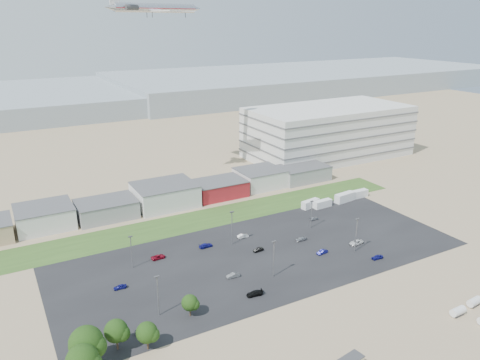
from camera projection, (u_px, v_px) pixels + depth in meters
ground at (285, 292)px, 119.34m from camera, size 700.00×700.00×0.00m
parking_lot at (261, 255)px, 138.18m from camera, size 120.00×50.00×0.01m
grass_strip at (201, 220)px, 162.38m from camera, size 160.00×16.00×0.02m
hills_backdrop at (116, 96)px, 396.93m from camera, size 700.00×200.00×9.00m
building_row at (136, 200)px, 169.04m from camera, size 170.00×20.00×8.00m
parking_garage at (328, 132)px, 235.08m from camera, size 80.00×40.00×25.00m
storage_tank_nw at (458, 311)px, 109.45m from camera, size 3.83×1.98×2.28m
storage_tank_ne at (474, 302)px, 113.20m from camera, size 3.89×2.19×2.24m
box_trailer_a at (310, 204)px, 172.53m from camera, size 7.83×3.62×2.83m
box_trailer_b at (323, 204)px, 172.71m from camera, size 7.42×2.66×2.74m
box_trailer_c at (345, 197)px, 178.25m from camera, size 9.06×3.83×3.29m
box_trailer_d at (359, 194)px, 182.22m from camera, size 7.79×2.50×2.91m
tree_left at (87, 346)px, 91.28m from camera, size 7.23×7.23×10.84m
tree_mid at (116, 333)px, 97.29m from camera, size 5.31×5.31×7.97m
tree_right at (147, 335)px, 97.39m from camera, size 4.86×4.86×7.28m
tree_near at (190, 304)px, 108.62m from camera, size 4.18×4.18×6.26m
lightpole_front_l at (158, 296)px, 108.24m from camera, size 1.22×0.51×10.38m
lightpole_front_m at (274, 259)px, 124.77m from camera, size 1.24×0.52×10.55m
lightpole_front_r at (356, 235)px, 138.50m from camera, size 1.25×0.52×10.61m
lightpole_back_l at (132, 252)px, 129.40m from camera, size 1.14×0.47×9.67m
lightpole_back_m at (232, 228)px, 142.83m from camera, size 1.29×0.54×10.93m
lightpole_back_r at (311, 214)px, 154.51m from camera, size 1.13×0.47×9.60m
airliner at (156, 8)px, 175.96m from camera, size 47.44×37.28×12.46m
parked_car_0 at (356, 242)px, 144.32m from camera, size 4.83×2.51×1.30m
parked_car_1 at (322, 252)px, 138.51m from camera, size 3.82×1.70×1.22m
parked_car_2 at (377, 257)px, 135.50m from camera, size 3.65×1.75×1.20m
parked_car_3 at (255, 293)px, 117.51m from camera, size 4.50×2.27×1.25m
parked_car_4 at (233, 275)px, 125.81m from camera, size 3.78×1.55×1.22m
parked_car_5 at (120, 287)px, 120.49m from camera, size 3.39×1.46×1.14m
parked_car_6 at (206, 245)px, 142.44m from camera, size 4.36×1.94×1.24m
parked_car_7 at (258, 250)px, 139.90m from camera, size 3.44×1.43×1.11m
parked_car_8 at (314, 218)px, 161.96m from camera, size 3.38×1.48×1.13m
parked_car_9 at (158, 257)px, 135.63m from camera, size 4.34×2.24×1.17m
parked_car_10 at (144, 331)px, 103.52m from camera, size 4.11×1.88×1.17m
parked_car_11 at (243, 236)px, 148.76m from camera, size 3.78×1.47×1.23m
parked_car_12 at (301, 239)px, 146.73m from camera, size 3.79×1.55×1.10m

